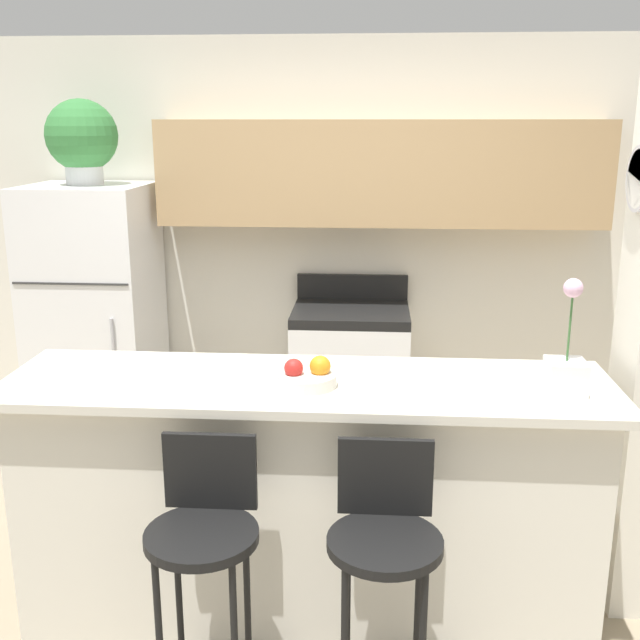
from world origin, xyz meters
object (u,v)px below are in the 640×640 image
Objects in this scene: trash_bin at (182,432)px; orchid_vase at (566,366)px; bar_stool_right at (385,543)px; fruit_bowl at (308,376)px; bar_stool_left at (204,536)px; stove_range at (350,377)px; refrigerator at (96,319)px; potted_plant_on_fridge at (82,138)px.

orchid_vase is at bearing -38.90° from trash_bin.
bar_stool_right is at bearing -146.06° from orchid_vase.
bar_stool_left is at bearing -124.62° from fruit_bowl.
orchid_vase reaches higher than stove_range.
refrigerator is at bearing 156.73° from trash_bin.
stove_range is at bearing 79.41° from bar_stool_left.
trash_bin is at bearing 121.71° from bar_stool_right.
orchid_vase is 1.92× the size of fruit_bowl.
potted_plant_on_fridge reaches higher than trash_bin.
refrigerator is 1.68× the size of bar_stool_right.
orchid_vase is (2.45, -1.76, -0.78)m from potted_plant_on_fridge.
potted_plant_on_fridge reaches higher than bar_stool_right.
bar_stool_right is at bearing -56.91° from fruit_bowl.
refrigerator is 1.10m from potted_plant_on_fridge.
bar_stool_left is at bearing -61.89° from potted_plant_on_fridge.
orchid_vase reaches higher than bar_stool_right.
refrigerator reaches higher than stove_range.
stove_range is 1.08× the size of bar_stool_right.
stove_range is at bearing 2.17° from potted_plant_on_fridge.
bar_stool_left is at bearing 180.00° from bar_stool_right.
stove_range is at bearing 86.53° from fruit_bowl.
bar_stool_left is at bearing -100.59° from stove_range.
stove_range is 1.08× the size of bar_stool_left.
bar_stool_left is (1.18, -2.21, -0.16)m from refrigerator.
fruit_bowl is at bearing -93.47° from stove_range.
stove_range is 2.46× the size of orchid_vase.
bar_stool_right is 4.38× the size of fruit_bowl.
potted_plant_on_fridge is at bearing 144.32° from orchid_vase.
orchid_vase is (0.66, 0.45, 0.49)m from bar_stool_right.
stove_range is at bearing 94.70° from bar_stool_right.
fruit_bowl reaches higher than trash_bin.
fruit_bowl is at bearing 55.38° from bar_stool_left.
bar_stool_right is at bearing -50.97° from refrigerator.
bar_stool_right reaches higher than trash_bin.
orchid_vase is at bearing -35.68° from refrigerator.
fruit_bowl is (1.49, -1.75, 0.26)m from refrigerator.
refrigerator is 7.36× the size of fruit_bowl.
stove_range reaches higher than bar_stool_left.
bar_stool_right is at bearing -58.29° from trash_bin.
trash_bin is at bearing -163.14° from stove_range.
bar_stool_left is 2.80m from potted_plant_on_fridge.
bar_stool_left is (-0.42, -2.27, 0.21)m from stove_range.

